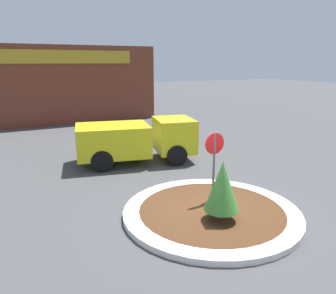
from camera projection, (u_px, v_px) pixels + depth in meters
ground_plane at (211, 215)px, 9.68m from camera, size 120.00×120.00×0.00m
traffic_island at (211, 212)px, 9.66m from camera, size 5.19×5.19×0.17m
stop_sign at (214, 155)px, 10.02m from camera, size 0.67×0.07×2.33m
island_shrub at (222, 186)px, 8.77m from camera, size 0.95×0.95×1.69m
utility_truck at (136, 139)px, 14.55m from camera, size 5.48×3.18×1.90m
storefront_building at (61, 83)px, 25.50m from camera, size 13.22×6.07×5.54m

